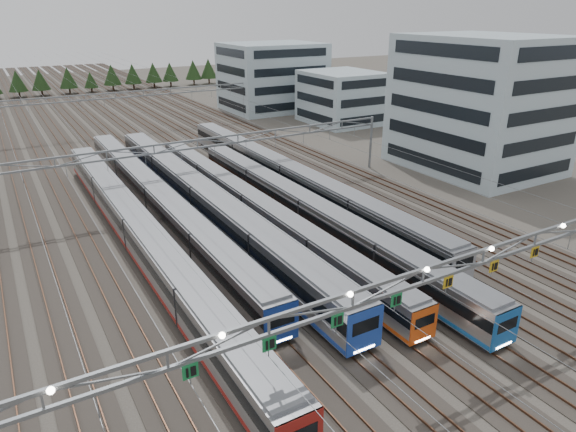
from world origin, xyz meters
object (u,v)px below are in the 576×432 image
train_e (309,212)px  train_b (158,200)px  depot_bldg_mid (342,97)px  train_d (252,206)px  gantry_near (424,280)px  gantry_mid (198,151)px  train_c (203,200)px  train_a (139,233)px  depot_bldg_north (272,77)px  train_f (289,177)px  depot_bldg_south (479,104)px  gantry_far (116,100)px

train_e → train_b: bearing=137.9°
depot_bldg_mid → train_e: bearing=-129.1°
train_d → gantry_near: gantry_near is taller
gantry_mid → train_d: bearing=-77.9°
train_c → gantry_near: size_ratio=1.08×
train_a → train_e: bearing=-11.5°
train_c → depot_bldg_north: size_ratio=2.78×
train_b → train_d: (9.00, -6.89, -0.20)m
train_a → train_c: 10.43m
train_b → depot_bldg_north: depot_bldg_north is taller
train_c → depot_bldg_north: bearing=54.9°
train_f → depot_bldg_north: depot_bldg_north is taller
train_c → train_b: bearing=143.9°
depot_bldg_mid → depot_bldg_north: (-5.38, 21.37, 2.41)m
train_d → train_e: train_e is taller
train_c → train_d: (4.50, -3.62, -0.38)m
gantry_near → train_c: bearing=93.8°
train_a → depot_bldg_south: bearing=4.4°
train_b → train_f: size_ratio=0.99×
train_b → depot_bldg_south: bearing=-5.2°
train_d → gantry_near: 30.17m
train_c → depot_bldg_mid: bearing=38.6°
train_a → gantry_near: (11.20, -27.99, 4.92)m
gantry_far → depot_bldg_mid: size_ratio=3.52×
train_c → gantry_far: size_ratio=1.08×
train_c → train_f: size_ratio=1.01×
gantry_mid → gantry_far: bearing=90.0°
train_f → depot_bldg_south: (30.58, -4.31, 7.71)m
train_c → depot_bldg_north: 71.71m
depot_bldg_mid → depot_bldg_north: depot_bldg_north is taller
train_a → train_c: (9.00, 5.26, 0.13)m
gantry_near → gantry_far: bearing=90.0°
train_c → depot_bldg_north: depot_bldg_north is taller
train_b → train_c: train_c is taller
gantry_near → depot_bldg_south: 52.84m
train_b → train_d: train_b is taller
train_f → gantry_far: size_ratio=1.08×
train_d → train_e: 6.96m
gantry_mid → depot_bldg_south: (41.83, -8.02, 3.47)m
train_f → gantry_far: gantry_far is taller
train_b → depot_bldg_north: (45.59, 55.23, 5.69)m
train_a → depot_bldg_mid: depot_bldg_mid is taller
train_a → gantry_far: (11.25, 57.13, 4.22)m
train_f → train_e: bearing=-110.4°
train_a → train_f: train_a is taller
train_d → gantry_near: bearing=-94.4°
train_c → gantry_far: (2.25, 51.87, 4.10)m
train_d → gantry_mid: bearing=102.1°
train_e → depot_bldg_mid: 59.46m
train_d → train_f: (9.00, 6.77, 0.24)m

